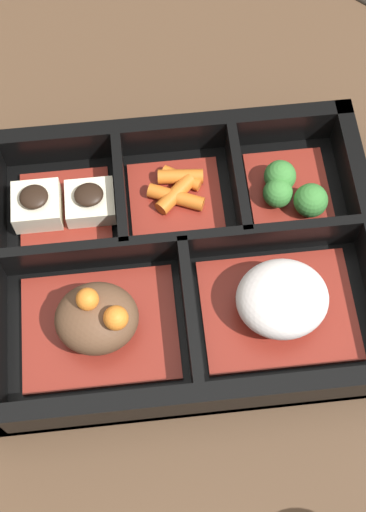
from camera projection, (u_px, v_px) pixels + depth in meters
The scene contains 8 objects.
ground_plane at pixel (183, 269), 0.58m from camera, with size 3.00×3.00×0.00m, color #4C3523.
bento_base at pixel (183, 266), 0.58m from camera, with size 0.31×0.24×0.01m.
bento_rim at pixel (183, 254), 0.56m from camera, with size 0.31×0.24×0.04m.
bowl_rice at pixel (281, 301), 0.54m from camera, with size 0.12×0.09×0.05m.
bowl_stew at pixel (98, 321), 0.53m from camera, with size 0.12×0.09×0.06m.
bowl_greens at pixel (290, 190), 0.58m from camera, with size 0.07×0.08×0.03m.
bowl_carrots at pixel (178, 195), 0.59m from camera, with size 0.08×0.08×0.02m.
bowl_tofu at pixel (63, 206), 0.58m from camera, with size 0.08×0.08×0.03m.
Camera 1 is at (0.02, 0.23, 0.53)m, focal length 50.00 mm.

